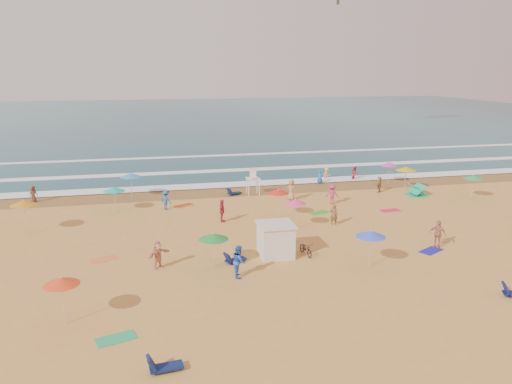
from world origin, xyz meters
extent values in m
plane|color=gold|center=(0.00, 0.00, 0.00)|extent=(220.00, 220.00, 0.00)
cube|color=#0C4756|center=(0.00, 84.00, 0.00)|extent=(220.00, 140.00, 0.18)
plane|color=olive|center=(0.00, 12.50, 0.01)|extent=(220.00, 220.00, 0.00)
cube|color=white|center=(0.00, 15.00, 0.10)|extent=(200.00, 2.20, 0.05)
cube|color=white|center=(0.00, 22.00, 0.10)|extent=(200.00, 1.60, 0.05)
cube|color=white|center=(0.00, 32.00, 0.10)|extent=(200.00, 1.20, 0.05)
cube|color=silver|center=(0.50, -4.52, 1.00)|extent=(2.00, 2.00, 2.00)
cube|color=silver|center=(0.50, -4.52, 2.06)|extent=(2.20, 2.20, 0.12)
imported|color=black|center=(2.40, -4.82, 0.42)|extent=(0.79, 1.66, 0.84)
cone|color=#16BAAA|center=(-9.86, 7.85, 1.91)|extent=(1.74, 1.74, 0.35)
cone|color=#F33F19|center=(-11.19, -10.74, 2.14)|extent=(1.62, 1.62, 0.35)
cone|color=#208D34|center=(-3.52, -5.46, 1.90)|extent=(1.77, 1.77, 0.35)
cone|color=orange|center=(-15.75, 3.47, 2.29)|extent=(1.85, 1.85, 0.35)
cone|color=green|center=(21.26, 5.11, 2.04)|extent=(1.76, 1.76, 0.35)
cone|color=#E833B5|center=(16.74, 12.32, 2.04)|extent=(1.65, 1.65, 0.35)
cone|color=#FF3885|center=(3.25, 0.32, 2.10)|extent=(1.53, 1.53, 0.35)
cone|color=red|center=(2.73, 3.16, 2.21)|extent=(1.65, 1.65, 0.35)
cone|color=gold|center=(17.04, 9.44, 2.12)|extent=(1.95, 1.95, 0.35)
cone|color=#3653F4|center=(5.45, -7.54, 2.09)|extent=(1.75, 1.75, 0.35)
cone|color=#2F93D6|center=(-8.63, 12.22, 2.09)|extent=(1.87, 1.87, 0.35)
cube|color=#0F1C4D|center=(-6.79, -15.51, 0.17)|extent=(1.35, 0.70, 0.34)
cube|color=#101A52|center=(-2.16, -5.11, 0.17)|extent=(1.42, 1.02, 0.34)
cube|color=#0E1E48|center=(0.67, 11.17, 0.17)|extent=(1.42, 1.05, 0.34)
cube|color=#29A469|center=(-8.85, -12.63, 0.01)|extent=(1.88, 1.31, 0.03)
cube|color=#DA5418|center=(-4.23, 8.44, 0.01)|extent=(1.90, 1.45, 0.03)
cube|color=orange|center=(-10.07, -2.85, 0.01)|extent=(1.89, 1.40, 0.03)
cube|color=#DF1B4F|center=(12.36, 3.25, 0.01)|extent=(1.77, 1.01, 0.03)
cube|color=#1D1AA6|center=(10.53, -5.90, 0.01)|extent=(1.90, 1.57, 0.03)
cube|color=green|center=(6.40, 3.95, 0.01)|extent=(1.88, 1.33, 0.03)
cube|color=#E23564|center=(17.14, 7.34, 0.01)|extent=(1.74, 0.94, 0.03)
imported|color=#C2303A|center=(14.13, 14.68, 0.61)|extent=(1.04, 1.05, 1.71)
imported|color=brown|center=(6.39, 0.69, 0.79)|extent=(0.69, 0.63, 1.58)
imported|color=#B72D58|center=(8.40, 6.28, 0.86)|extent=(1.26, 0.99, 1.71)
imported|color=#E29776|center=(-6.78, -4.94, 0.83)|extent=(1.52, 1.33, 1.66)
imported|color=#BD2F45|center=(-1.72, 3.17, 0.89)|extent=(0.75, 1.12, 1.77)
imported|color=#B08351|center=(5.29, 8.27, 0.94)|extent=(1.00, 1.10, 1.88)
imported|color=#22549F|center=(-5.74, 7.61, 0.82)|extent=(1.17, 1.19, 1.64)
imported|color=blue|center=(9.94, 13.75, 0.57)|extent=(0.70, 0.58, 1.64)
imported|color=brown|center=(-17.03, 12.50, 0.75)|extent=(0.86, 0.83, 1.49)
imported|color=blue|center=(-2.34, -7.18, 0.92)|extent=(0.78, 0.96, 1.85)
imported|color=tan|center=(11.24, -5.37, 0.93)|extent=(1.05, 1.12, 1.86)
imported|color=#A77E4D|center=(14.24, 9.23, 0.76)|extent=(1.25, 1.36, 1.51)
imported|color=tan|center=(11.41, 15.76, 0.50)|extent=(1.11, 0.91, 1.49)
cube|color=#3F3326|center=(24.32, 47.47, 21.80)|extent=(0.40, 0.30, 0.90)
camera|label=1|loc=(-7.10, -33.08, 11.56)|focal=35.00mm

